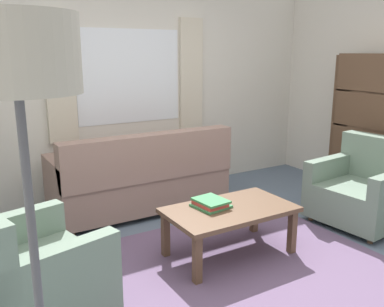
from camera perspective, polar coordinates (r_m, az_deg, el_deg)
The scene contains 11 objects.
ground_plane at distance 3.64m, azimuth 6.43°, elevation -14.98°, with size 6.24×6.24×0.00m, color slate.
wall_back at distance 5.18m, azimuth -8.68°, elevation 8.70°, with size 5.32×0.12×2.60m, color silver.
window_with_curtains at distance 5.09m, azimuth -8.38°, elevation 10.32°, with size 1.98×0.07×1.40m.
area_rug at distance 3.63m, azimuth 6.44°, elevation -14.90°, with size 2.36×2.00×0.01m, color #604C6B.
couch at distance 4.65m, azimuth -6.88°, elevation -3.54°, with size 1.90×0.82×0.92m.
armchair_left at distance 2.98m, azimuth -21.97°, elevation -15.05°, with size 1.00×1.01×0.88m.
armchair_right at distance 4.68m, azimuth 22.36°, elevation -4.58°, with size 0.90×0.91×0.88m.
coffee_table at distance 3.64m, azimuth 5.17°, elevation -8.21°, with size 1.10×0.64×0.44m.
book_stack_on_table at distance 3.61m, azimuth 2.56°, elevation -6.81°, with size 0.31×0.31×0.07m.
bookshelf at distance 5.37m, azimuth 23.15°, elevation 3.50°, with size 0.30×0.94×1.72m.
standing_lamp at distance 1.39m, azimuth -22.53°, elevation 6.93°, with size 0.39×0.39×1.86m.
Camera 1 is at (-1.97, -2.51, 1.74)m, focal length 39.11 mm.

